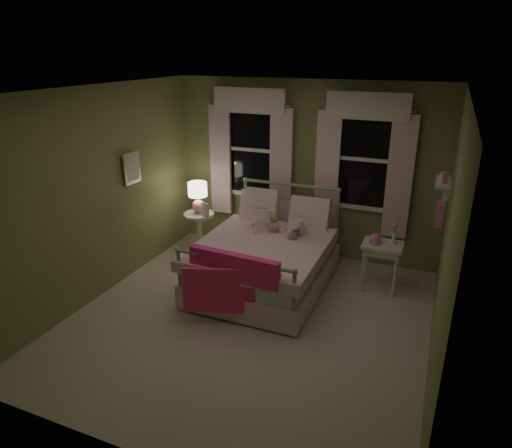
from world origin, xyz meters
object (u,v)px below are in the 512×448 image
at_px(bed, 265,259).
at_px(nightstand_left, 199,227).
at_px(child_right, 297,214).
at_px(nightstand_right, 382,251).
at_px(teddy_bear, 273,223).
at_px(table_lamp, 198,194).
at_px(child_left, 259,208).

bearing_deg(bed, nightstand_left, 156.20).
bearing_deg(child_right, nightstand_left, -8.39).
bearing_deg(nightstand_right, bed, -161.57).
bearing_deg(bed, teddy_bear, 88.85).
relative_size(child_right, teddy_bear, 2.31).
xyz_separation_m(table_lamp, nightstand_right, (2.75, -0.11, -0.40)).
height_order(bed, table_lamp, bed).
bearing_deg(nightstand_right, child_right, -177.86).
height_order(nightstand_left, table_lamp, table_lamp).
bearing_deg(nightstand_right, nightstand_left, 177.77).
xyz_separation_m(nightstand_left, nightstand_right, (2.75, -0.11, 0.13)).
bearing_deg(child_right, nightstand_right, 179.07).
relative_size(table_lamp, nightstand_right, 0.72).
xyz_separation_m(child_left, table_lamp, (-1.05, 0.15, 0.04)).
distance_m(child_right, table_lamp, 1.61).
xyz_separation_m(child_right, teddy_bear, (-0.28, -0.16, -0.13)).
relative_size(bed, child_right, 2.92).
distance_m(child_left, nightstand_right, 1.74).
distance_m(table_lamp, nightstand_right, 2.78).
bearing_deg(bed, child_right, 56.58).
height_order(table_lamp, nightstand_right, table_lamp).
xyz_separation_m(child_right, nightstand_left, (-1.61, 0.15, -0.50)).
distance_m(nightstand_left, nightstand_right, 2.75).
xyz_separation_m(bed, nightstand_right, (1.43, 0.48, 0.17)).
bearing_deg(teddy_bear, child_right, 29.50).
xyz_separation_m(child_left, child_right, (0.56, 0.00, 0.00)).
bearing_deg(teddy_bear, table_lamp, 166.92).
bearing_deg(nightstand_left, table_lamp, -63.43).
relative_size(bed, teddy_bear, 6.76).
height_order(child_left, teddy_bear, child_left).
distance_m(child_right, nightstand_right, 1.20).
relative_size(nightstand_left, table_lamp, 1.42).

